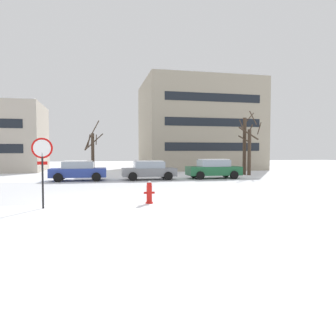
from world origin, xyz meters
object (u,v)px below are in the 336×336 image
parked_car_gray (149,170)px  parked_car_green (214,169)px  fire_hydrant (149,192)px  parked_car_blue (78,171)px  stop_sign (42,159)px

parked_car_gray → parked_car_green: parked_car_green is taller
fire_hydrant → parked_car_green: bearing=58.0°
fire_hydrant → parked_car_blue: bearing=106.9°
stop_sign → fire_hydrant: 4.26m
parked_car_blue → parked_car_green: (10.35, -0.24, 0.04)m
fire_hydrant → parked_car_green: 13.03m
stop_sign → parked_car_green: size_ratio=0.62×
stop_sign → parked_car_green: bearing=46.0°
fire_hydrant → parked_car_gray: (1.74, 11.03, 0.27)m
parked_car_green → fire_hydrant: bearing=-122.0°
parked_car_blue → fire_hydrant: bearing=-73.1°
stop_sign → parked_car_green: (10.94, 11.32, -1.06)m
stop_sign → parked_car_blue: (0.59, 11.56, -1.09)m
stop_sign → parked_car_blue: size_ratio=0.65×
parked_car_gray → parked_car_green: 5.17m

